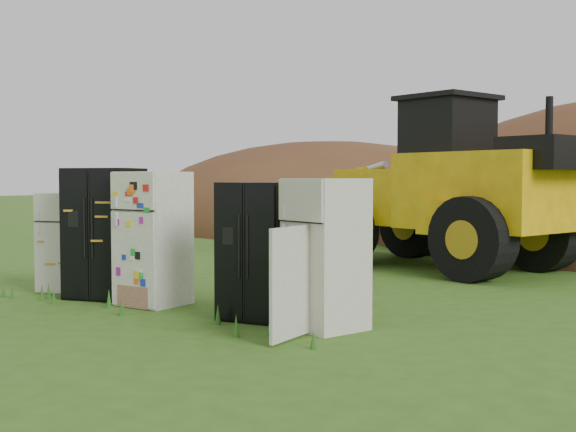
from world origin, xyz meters
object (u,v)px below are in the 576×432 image
fridge_open_door (326,254)px  fridge_black_right (258,251)px  fridge_sticker (153,238)px  wheel_loader (413,182)px  fridge_black_side (105,233)px  fridge_leftmost (66,242)px

fridge_open_door → fridge_black_right: bearing=-164.0°
fridge_sticker → wheel_loader: wheel_loader is taller
fridge_black_side → wheel_loader: 6.81m
fridge_leftmost → wheel_loader: size_ratio=0.22×
fridge_sticker → fridge_black_right: fridge_sticker is taller
fridge_open_door → wheel_loader: size_ratio=0.25×
fridge_black_side → wheel_loader: size_ratio=0.28×
fridge_sticker → wheel_loader: bearing=80.0°
fridge_sticker → fridge_open_door: fridge_sticker is taller
fridge_black_right → fridge_open_door: bearing=-10.6°
fridge_sticker → fridge_black_right: 1.86m
fridge_leftmost → fridge_black_side: (0.99, -0.05, 0.19)m
fridge_sticker → fridge_leftmost: bearing=176.7°
fridge_open_door → fridge_sticker: bearing=-163.1°
fridge_black_side → fridge_open_door: fridge_black_side is taller
fridge_black_right → fridge_open_door: fridge_open_door is taller
fridge_leftmost → fridge_open_door: bearing=-16.5°
wheel_loader → fridge_black_side: bearing=-91.6°
fridge_black_side → fridge_sticker: size_ratio=1.03×
fridge_sticker → fridge_black_right: (1.86, 0.04, -0.07)m
fridge_black_side → fridge_black_right: fridge_black_side is taller
fridge_leftmost → fridge_black_right: size_ratio=0.90×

